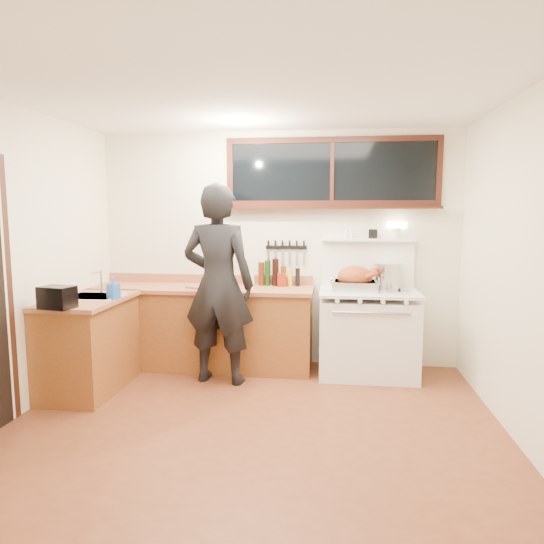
# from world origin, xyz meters

# --- Properties ---
(ground_plane) EXTENTS (4.00, 3.50, 0.02)m
(ground_plane) POSITION_xyz_m (0.00, 0.00, -0.01)
(ground_plane) COLOR #612E19
(room_shell) EXTENTS (4.10, 3.60, 2.65)m
(room_shell) POSITION_xyz_m (0.00, 0.00, 1.65)
(room_shell) COLOR silver
(room_shell) RESTS_ON ground
(counter_back) EXTENTS (2.44, 0.64, 1.00)m
(counter_back) POSITION_xyz_m (-0.80, 1.45, 0.45)
(counter_back) COLOR brown
(counter_back) RESTS_ON ground
(counter_left) EXTENTS (0.64, 1.09, 0.90)m
(counter_left) POSITION_xyz_m (-1.70, 0.62, 0.45)
(counter_left) COLOR brown
(counter_left) RESTS_ON ground
(sink_unit) EXTENTS (0.50, 0.45, 0.37)m
(sink_unit) POSITION_xyz_m (-1.68, 0.70, 0.85)
(sink_unit) COLOR white
(sink_unit) RESTS_ON counter_left
(vintage_stove) EXTENTS (1.02, 0.74, 1.61)m
(vintage_stove) POSITION_xyz_m (1.00, 1.41, 0.47)
(vintage_stove) COLOR white
(vintage_stove) RESTS_ON ground
(back_window) EXTENTS (2.32, 0.13, 0.77)m
(back_window) POSITION_xyz_m (0.60, 1.72, 2.06)
(back_window) COLOR black
(back_window) RESTS_ON room_shell
(knife_strip) EXTENTS (0.46, 0.03, 0.28)m
(knife_strip) POSITION_xyz_m (0.10, 1.73, 1.31)
(knife_strip) COLOR black
(knife_strip) RESTS_ON room_shell
(man) EXTENTS (0.78, 0.56, 2.00)m
(man) POSITION_xyz_m (-0.51, 1.00, 1.00)
(man) COLOR black
(man) RESTS_ON ground
(soap_bottle) EXTENTS (0.12, 0.12, 0.21)m
(soap_bottle) POSITION_xyz_m (-1.43, 0.62, 1.00)
(soap_bottle) COLOR blue
(soap_bottle) RESTS_ON counter_left
(toaster) EXTENTS (0.31, 0.24, 0.19)m
(toaster) POSITION_xyz_m (-1.70, 0.13, 1.00)
(toaster) COLOR black
(toaster) RESTS_ON counter_left
(cutting_board) EXTENTS (0.53, 0.47, 0.14)m
(cutting_board) POSITION_xyz_m (-0.68, 1.39, 0.95)
(cutting_board) COLOR #A36141
(cutting_board) RESTS_ON counter_back
(roast_turkey) EXTENTS (0.51, 0.37, 0.26)m
(roast_turkey) POSITION_xyz_m (0.86, 1.41, 1.00)
(roast_turkey) COLOR silver
(roast_turkey) RESTS_ON vintage_stove
(stockpot) EXTENTS (0.36, 0.36, 0.27)m
(stockpot) POSITION_xyz_m (1.20, 1.61, 1.04)
(stockpot) COLOR silver
(stockpot) RESTS_ON vintage_stove
(saucepan) EXTENTS (0.19, 0.28, 0.11)m
(saucepan) POSITION_xyz_m (1.17, 1.52, 0.95)
(saucepan) COLOR silver
(saucepan) RESTS_ON vintage_stove
(pot_lid) EXTENTS (0.32, 0.32, 0.04)m
(pot_lid) POSITION_xyz_m (1.30, 1.32, 0.91)
(pot_lid) COLOR silver
(pot_lid) RESTS_ON vintage_stove
(coffee_tin) EXTENTS (0.11, 0.09, 0.14)m
(coffee_tin) POSITION_xyz_m (0.07, 1.58, 0.97)
(coffee_tin) COLOR maroon
(coffee_tin) RESTS_ON counter_back
(pitcher) EXTENTS (0.08, 0.08, 0.15)m
(pitcher) POSITION_xyz_m (-0.27, 1.55, 0.97)
(pitcher) COLOR white
(pitcher) RESTS_ON counter_back
(bottle_cluster) EXTENTS (0.47, 0.07, 0.30)m
(bottle_cluster) POSITION_xyz_m (-0.01, 1.63, 1.03)
(bottle_cluster) COLOR black
(bottle_cluster) RESTS_ON counter_back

